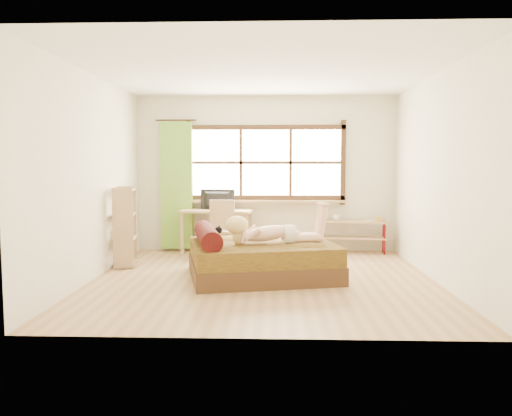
{
  "coord_description": "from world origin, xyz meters",
  "views": [
    {
      "loc": [
        0.14,
        -6.49,
        1.52
      ],
      "look_at": [
        -0.1,
        0.2,
        0.93
      ],
      "focal_mm": 35.0,
      "sensor_mm": 36.0,
      "label": 1
    }
  ],
  "objects_px": {
    "kitten": "(210,233)",
    "desk": "(217,216)",
    "woman": "(273,222)",
    "pipe_shelf": "(354,229)",
    "bed": "(259,258)",
    "chair": "(221,226)",
    "bookshelf": "(125,226)"
  },
  "relations": [
    {
      "from": "chair",
      "to": "desk",
      "type": "bearing_deg",
      "value": 113.36
    },
    {
      "from": "bed",
      "to": "desk",
      "type": "relative_size",
      "value": 1.74
    },
    {
      "from": "woman",
      "to": "desk",
      "type": "relative_size",
      "value": 1.06
    },
    {
      "from": "bookshelf",
      "to": "bed",
      "type": "bearing_deg",
      "value": -28.57
    },
    {
      "from": "bed",
      "to": "woman",
      "type": "height_order",
      "value": "woman"
    },
    {
      "from": "chair",
      "to": "pipe_shelf",
      "type": "distance_m",
      "value": 2.31
    },
    {
      "from": "kitten",
      "to": "pipe_shelf",
      "type": "bearing_deg",
      "value": 26.03
    },
    {
      "from": "bed",
      "to": "kitten",
      "type": "height_order",
      "value": "bed"
    },
    {
      "from": "kitten",
      "to": "pipe_shelf",
      "type": "height_order",
      "value": "kitten"
    },
    {
      "from": "woman",
      "to": "kitten",
      "type": "relative_size",
      "value": 4.67
    },
    {
      "from": "bed",
      "to": "chair",
      "type": "relative_size",
      "value": 2.32
    },
    {
      "from": "kitten",
      "to": "chair",
      "type": "height_order",
      "value": "chair"
    },
    {
      "from": "kitten",
      "to": "desk",
      "type": "distance_m",
      "value": 1.7
    },
    {
      "from": "woman",
      "to": "bed",
      "type": "bearing_deg",
      "value": 155.82
    },
    {
      "from": "bed",
      "to": "chair",
      "type": "height_order",
      "value": "chair"
    },
    {
      "from": "kitten",
      "to": "desk",
      "type": "bearing_deg",
      "value": 80.66
    },
    {
      "from": "pipe_shelf",
      "to": "bookshelf",
      "type": "distance_m",
      "value": 3.82
    },
    {
      "from": "bookshelf",
      "to": "chair",
      "type": "bearing_deg",
      "value": 19.26
    },
    {
      "from": "pipe_shelf",
      "to": "bookshelf",
      "type": "xyz_separation_m",
      "value": [
        -3.61,
        -1.24,
        0.19
      ]
    },
    {
      "from": "woman",
      "to": "pipe_shelf",
      "type": "distance_m",
      "value": 2.43
    },
    {
      "from": "woman",
      "to": "pipe_shelf",
      "type": "height_order",
      "value": "woman"
    },
    {
      "from": "woman",
      "to": "desk",
      "type": "xyz_separation_m",
      "value": [
        -0.97,
        1.85,
        -0.11
      ]
    },
    {
      "from": "bed",
      "to": "pipe_shelf",
      "type": "xyz_separation_m",
      "value": [
        1.59,
        1.93,
        0.15
      ]
    },
    {
      "from": "kitten",
      "to": "chair",
      "type": "distance_m",
      "value": 1.33
    },
    {
      "from": "woman",
      "to": "pipe_shelf",
      "type": "bearing_deg",
      "value": 41.98
    },
    {
      "from": "chair",
      "to": "bookshelf",
      "type": "height_order",
      "value": "bookshelf"
    },
    {
      "from": "pipe_shelf",
      "to": "bed",
      "type": "bearing_deg",
      "value": -123.12
    },
    {
      "from": "woman",
      "to": "desk",
      "type": "distance_m",
      "value": 2.09
    },
    {
      "from": "woman",
      "to": "bookshelf",
      "type": "bearing_deg",
      "value": 149.12
    },
    {
      "from": "chair",
      "to": "pipe_shelf",
      "type": "relative_size",
      "value": 0.82
    },
    {
      "from": "kitten",
      "to": "desk",
      "type": "relative_size",
      "value": 0.23
    },
    {
      "from": "woman",
      "to": "pipe_shelf",
      "type": "relative_size",
      "value": 1.16
    }
  ]
}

